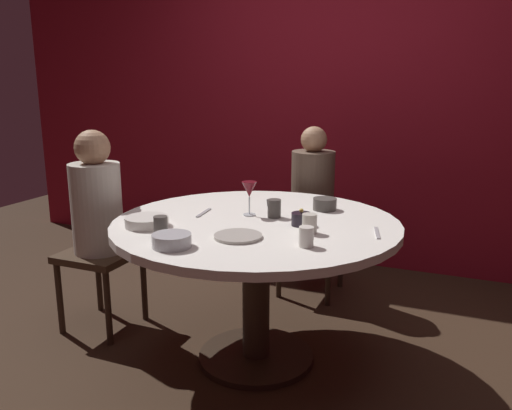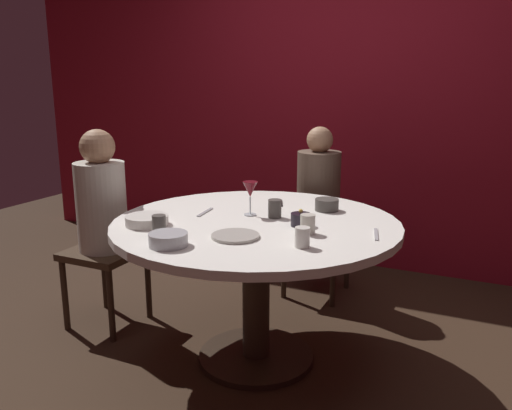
# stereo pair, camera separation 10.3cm
# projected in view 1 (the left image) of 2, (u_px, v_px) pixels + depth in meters

# --- Properties ---
(ground_plane) EXTENTS (8.00, 8.00, 0.00)m
(ground_plane) POSITION_uv_depth(u_px,v_px,m) (256.00, 358.00, 2.76)
(ground_plane) COLOR #382619
(back_wall) EXTENTS (6.00, 0.10, 2.60)m
(back_wall) POSITION_uv_depth(u_px,v_px,m) (343.00, 97.00, 3.99)
(back_wall) COLOR maroon
(back_wall) RESTS_ON ground
(dining_table) EXTENTS (1.42, 1.42, 0.76)m
(dining_table) POSITION_uv_depth(u_px,v_px,m) (256.00, 248.00, 2.61)
(dining_table) COLOR white
(dining_table) RESTS_ON ground
(seated_diner_left) EXTENTS (0.40, 0.40, 1.17)m
(seated_diner_left) POSITION_uv_depth(u_px,v_px,m) (97.00, 209.00, 2.96)
(seated_diner_left) COLOR #3F2D1E
(seated_diner_left) RESTS_ON ground
(seated_diner_back) EXTENTS (0.40, 0.40, 1.14)m
(seated_diner_back) POSITION_uv_depth(u_px,v_px,m) (313.00, 193.00, 3.46)
(seated_diner_back) COLOR #3F2D1E
(seated_diner_back) RESTS_ON ground
(candle_holder) EXTENTS (0.09, 0.09, 0.08)m
(candle_holder) POSITION_uv_depth(u_px,v_px,m) (301.00, 219.00, 2.49)
(candle_holder) COLOR black
(candle_holder) RESTS_ON dining_table
(wine_glass) EXTENTS (0.08, 0.08, 0.18)m
(wine_glass) POSITION_uv_depth(u_px,v_px,m) (249.00, 191.00, 2.65)
(wine_glass) COLOR silver
(wine_glass) RESTS_ON dining_table
(dinner_plate) EXTENTS (0.21, 0.21, 0.01)m
(dinner_plate) POSITION_uv_depth(u_px,v_px,m) (238.00, 236.00, 2.30)
(dinner_plate) COLOR #B2ADA3
(dinner_plate) RESTS_ON dining_table
(cell_phone) EXTENTS (0.12, 0.16, 0.01)m
(cell_phone) POSITION_uv_depth(u_px,v_px,m) (273.00, 203.00, 2.94)
(cell_phone) COLOR black
(cell_phone) RESTS_ON dining_table
(bowl_serving_large) EXTENTS (0.17, 0.17, 0.06)m
(bowl_serving_large) POSITION_uv_depth(u_px,v_px,m) (172.00, 240.00, 2.17)
(bowl_serving_large) COLOR #B7B7BC
(bowl_serving_large) RESTS_ON dining_table
(bowl_salad_center) EXTENTS (0.13, 0.13, 0.06)m
(bowl_salad_center) POSITION_uv_depth(u_px,v_px,m) (325.00, 204.00, 2.79)
(bowl_salad_center) COLOR #4C4742
(bowl_salad_center) RESTS_ON dining_table
(bowl_small_white) EXTENTS (0.21, 0.21, 0.05)m
(bowl_small_white) POSITION_uv_depth(u_px,v_px,m) (147.00, 221.00, 2.48)
(bowl_small_white) COLOR silver
(bowl_small_white) RESTS_ON dining_table
(cup_near_candle) EXTENTS (0.07, 0.07, 0.09)m
(cup_near_candle) POSITION_uv_depth(u_px,v_px,m) (274.00, 208.00, 2.63)
(cup_near_candle) COLOR #4C4742
(cup_near_candle) RESTS_ON dining_table
(cup_by_left_diner) EXTENTS (0.07, 0.07, 0.09)m
(cup_by_left_diner) POSITION_uv_depth(u_px,v_px,m) (309.00, 224.00, 2.36)
(cup_by_left_diner) COLOR beige
(cup_by_left_diner) RESTS_ON dining_table
(cup_by_right_diner) EXTENTS (0.06, 0.06, 0.09)m
(cup_by_right_diner) POSITION_uv_depth(u_px,v_px,m) (306.00, 237.00, 2.17)
(cup_by_right_diner) COLOR silver
(cup_by_right_diner) RESTS_ON dining_table
(cup_center_front) EXTENTS (0.06, 0.06, 0.09)m
(cup_center_front) POSITION_uv_depth(u_px,v_px,m) (161.00, 226.00, 2.33)
(cup_center_front) COLOR #4C4742
(cup_center_front) RESTS_ON dining_table
(fork_near_plate) EXTENTS (0.06, 0.18, 0.01)m
(fork_near_plate) POSITION_uv_depth(u_px,v_px,m) (377.00, 233.00, 2.37)
(fork_near_plate) COLOR #B7B7BC
(fork_near_plate) RESTS_ON dining_table
(knife_near_plate) EXTENTS (0.04, 0.18, 0.01)m
(knife_near_plate) POSITION_uv_depth(u_px,v_px,m) (204.00, 213.00, 2.72)
(knife_near_plate) COLOR #B7B7BC
(knife_near_plate) RESTS_ON dining_table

